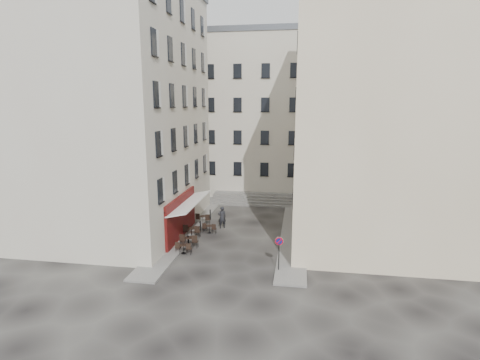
% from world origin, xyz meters
% --- Properties ---
extents(ground, '(90.00, 90.00, 0.00)m').
position_xyz_m(ground, '(0.00, 0.00, 0.00)').
color(ground, black).
rests_on(ground, ground).
extents(sidewalk_left, '(2.00, 22.00, 0.12)m').
position_xyz_m(sidewalk_left, '(-4.50, 4.00, 0.06)').
color(sidewalk_left, slate).
rests_on(sidewalk_left, ground).
extents(sidewalk_right, '(2.00, 18.00, 0.12)m').
position_xyz_m(sidewalk_right, '(4.50, 3.00, 0.06)').
color(sidewalk_right, slate).
rests_on(sidewalk_right, ground).
extents(building_left, '(12.20, 16.20, 20.60)m').
position_xyz_m(building_left, '(-10.50, 3.00, 10.31)').
color(building_left, beige).
rests_on(building_left, ground).
extents(building_right, '(12.20, 14.20, 18.60)m').
position_xyz_m(building_right, '(10.50, 3.50, 9.31)').
color(building_right, '#C9B595').
rests_on(building_right, ground).
extents(building_back, '(18.20, 10.20, 18.60)m').
position_xyz_m(building_back, '(-1.00, 19.00, 9.31)').
color(building_back, beige).
rests_on(building_back, ground).
extents(cafe_storefront, '(1.74, 7.30, 3.50)m').
position_xyz_m(cafe_storefront, '(-4.32, 1.00, 1.88)').
color(cafe_storefront, '#4B0A0E').
rests_on(cafe_storefront, ground).
extents(stone_steps, '(9.00, 3.15, 0.80)m').
position_xyz_m(stone_steps, '(0.00, 12.57, 0.40)').
color(stone_steps, '#5F5C5A').
rests_on(stone_steps, ground).
extents(bollard_near, '(0.12, 0.12, 0.98)m').
position_xyz_m(bollard_near, '(-3.25, -1.00, 0.53)').
color(bollard_near, black).
rests_on(bollard_near, ground).
extents(bollard_mid, '(0.12, 0.12, 0.98)m').
position_xyz_m(bollard_mid, '(-3.25, 2.50, 0.53)').
color(bollard_mid, black).
rests_on(bollard_mid, ground).
extents(bollard_far, '(0.12, 0.12, 0.98)m').
position_xyz_m(bollard_far, '(-3.25, 6.00, 0.53)').
color(bollard_far, black).
rests_on(bollard_far, ground).
extents(no_parking_sign, '(0.53, 0.10, 2.32)m').
position_xyz_m(no_parking_sign, '(3.71, -4.01, 1.65)').
color(no_parking_sign, black).
rests_on(no_parking_sign, ground).
extents(bistro_table_a, '(1.20, 0.56, 0.84)m').
position_xyz_m(bistro_table_a, '(-3.21, -2.21, 0.43)').
color(bistro_table_a, black).
rests_on(bistro_table_a, ground).
extents(bistro_table_b, '(1.41, 0.66, 0.99)m').
position_xyz_m(bistro_table_b, '(-3.18, -0.95, 0.51)').
color(bistro_table_b, black).
rests_on(bistro_table_b, ground).
extents(bistro_table_c, '(1.41, 0.66, 0.99)m').
position_xyz_m(bistro_table_c, '(-3.60, 1.19, 0.51)').
color(bistro_table_c, black).
rests_on(bistro_table_c, ground).
extents(bistro_table_d, '(1.17, 0.55, 0.83)m').
position_xyz_m(bistro_table_d, '(-2.43, 2.36, 0.42)').
color(bistro_table_d, black).
rests_on(bistro_table_d, ground).
extents(bistro_table_e, '(1.32, 0.62, 0.93)m').
position_xyz_m(bistro_table_e, '(-3.58, 4.62, 0.47)').
color(bistro_table_e, black).
rests_on(bistro_table_e, ground).
extents(pedestrian, '(0.84, 0.74, 1.94)m').
position_xyz_m(pedestrian, '(-1.66, 3.81, 0.97)').
color(pedestrian, black).
rests_on(pedestrian, ground).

